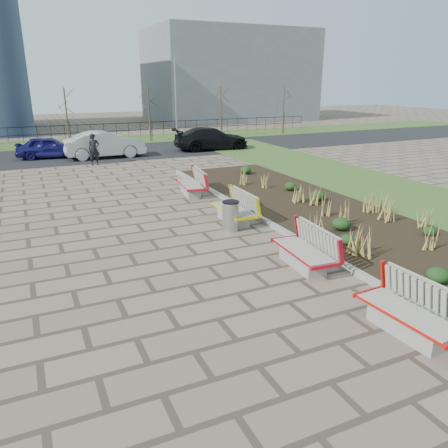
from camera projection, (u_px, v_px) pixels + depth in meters
name	position (u px, v px, depth m)	size (l,w,h in m)	color
ground	(218.00, 319.00, 8.74)	(120.00, 120.00, 0.00)	#735E4F
planting_bed	(322.00, 213.00, 15.51)	(4.50, 18.00, 0.10)	black
planting_curb	(265.00, 221.00, 14.58)	(0.16, 18.00, 0.15)	gray
grass_verge_near	(419.00, 199.00, 17.40)	(5.00, 38.00, 0.04)	#33511E
grass_verge_far	(68.00, 143.00, 32.89)	(80.00, 5.00, 0.04)	#33511E
road	(78.00, 155.00, 27.71)	(80.00, 7.00, 0.02)	black
bench_a	(409.00, 310.00, 8.08)	(0.90, 2.10, 1.00)	red
bench_b	(303.00, 248.00, 11.05)	(0.90, 2.10, 1.00)	#B70C1E
bench_c	(233.00, 208.00, 14.54)	(0.90, 2.10, 1.00)	#DCC40B
bench_d	(190.00, 183.00, 18.07)	(0.90, 2.10, 1.00)	red
litter_bin	(231.00, 216.00, 13.74)	(0.52, 0.52, 0.94)	#B2B2B7
pedestrian	(94.00, 149.00, 24.27)	(0.63, 0.42, 1.74)	black
car_blue	(49.00, 147.00, 26.45)	(1.53, 3.80, 1.30)	#151458
car_silver	(105.00, 145.00, 26.50)	(1.67, 4.78, 1.57)	#96989D
car_black	(211.00, 139.00, 29.62)	(2.07, 5.09, 1.48)	black
tree_c	(67.00, 117.00, 30.96)	(1.40, 1.40, 4.00)	#4C3D2D
tree_d	(149.00, 114.00, 33.33)	(1.40, 1.40, 4.00)	#4C3D2D
tree_e	(221.00, 112.00, 35.71)	(1.40, 1.40, 4.00)	#4C3D2D
tree_f	(283.00, 110.00, 38.09)	(1.40, 1.40, 4.00)	#4C3D2D
lamp_east	(176.00, 101.00, 33.38)	(0.24, 0.60, 6.00)	gray
railing_fence	(65.00, 133.00, 33.99)	(44.00, 0.10, 1.20)	black
building_grey	(229.00, 76.00, 51.32)	(18.00, 12.00, 10.00)	slate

